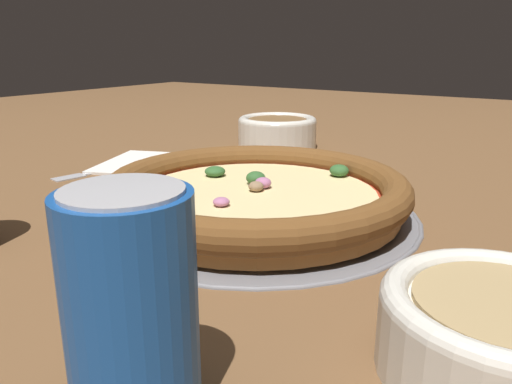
{
  "coord_description": "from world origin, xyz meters",
  "views": [
    {
      "loc": [
        -0.45,
        -0.3,
        0.19
      ],
      "look_at": [
        0.0,
        0.0,
        0.03
      ],
      "focal_mm": 35.0,
      "sensor_mm": 36.0,
      "label": 1
    }
  ],
  "objects_px": {
    "bowl_near": "(503,330)",
    "beverage_can": "(131,310)",
    "bowl_far": "(277,131)",
    "fork": "(108,169)",
    "pizza_tray": "(256,213)",
    "napkin": "(145,162)",
    "pizza": "(256,192)"
  },
  "relations": [
    {
      "from": "bowl_near",
      "to": "pizza",
      "type": "bearing_deg",
      "value": 60.03
    },
    {
      "from": "bowl_near",
      "to": "napkin",
      "type": "relative_size",
      "value": 0.72
    },
    {
      "from": "pizza",
      "to": "fork",
      "type": "distance_m",
      "value": 0.31
    },
    {
      "from": "bowl_far",
      "to": "beverage_can",
      "type": "bearing_deg",
      "value": -154.71
    },
    {
      "from": "pizza",
      "to": "beverage_can",
      "type": "xyz_separation_m",
      "value": [
        -0.3,
        -0.12,
        0.03
      ]
    },
    {
      "from": "napkin",
      "to": "fork",
      "type": "bearing_deg",
      "value": 164.27
    },
    {
      "from": "fork",
      "to": "beverage_can",
      "type": "height_order",
      "value": "beverage_can"
    },
    {
      "from": "pizza_tray",
      "to": "beverage_can",
      "type": "bearing_deg",
      "value": -157.44
    },
    {
      "from": "fork",
      "to": "beverage_can",
      "type": "bearing_deg",
      "value": 61.68
    },
    {
      "from": "fork",
      "to": "bowl_far",
      "type": "bearing_deg",
      "value": 167.15
    },
    {
      "from": "fork",
      "to": "beverage_can",
      "type": "relative_size",
      "value": 1.58
    },
    {
      "from": "pizza",
      "to": "bowl_near",
      "type": "bearing_deg",
      "value": -119.97
    },
    {
      "from": "bowl_far",
      "to": "fork",
      "type": "distance_m",
      "value": 0.32
    },
    {
      "from": "beverage_can",
      "to": "bowl_far",
      "type": "bearing_deg",
      "value": 25.29
    },
    {
      "from": "pizza",
      "to": "beverage_can",
      "type": "height_order",
      "value": "beverage_can"
    },
    {
      "from": "fork",
      "to": "bowl_near",
      "type": "bearing_deg",
      "value": 81.01
    },
    {
      "from": "bowl_near",
      "to": "beverage_can",
      "type": "bearing_deg",
      "value": 132.95
    },
    {
      "from": "pizza_tray",
      "to": "beverage_can",
      "type": "height_order",
      "value": "beverage_can"
    },
    {
      "from": "pizza",
      "to": "fork",
      "type": "relative_size",
      "value": 1.75
    },
    {
      "from": "bowl_near",
      "to": "fork",
      "type": "distance_m",
      "value": 0.62
    },
    {
      "from": "pizza_tray",
      "to": "napkin",
      "type": "xyz_separation_m",
      "value": [
        0.11,
        0.29,
        0.0
      ]
    },
    {
      "from": "beverage_can",
      "to": "fork",
      "type": "bearing_deg",
      "value": 51.04
    },
    {
      "from": "bowl_near",
      "to": "napkin",
      "type": "xyz_separation_m",
      "value": [
        0.27,
        0.56,
        -0.03
      ]
    },
    {
      "from": "napkin",
      "to": "bowl_near",
      "type": "bearing_deg",
      "value": -115.47
    },
    {
      "from": "pizza_tray",
      "to": "pizza",
      "type": "relative_size",
      "value": 1.07
    },
    {
      "from": "pizza",
      "to": "napkin",
      "type": "height_order",
      "value": "pizza"
    },
    {
      "from": "pizza_tray",
      "to": "fork",
      "type": "xyz_separation_m",
      "value": [
        0.05,
        0.31,
        -0.0
      ]
    },
    {
      "from": "fork",
      "to": "pizza_tray",
      "type": "bearing_deg",
      "value": 91.6
    },
    {
      "from": "beverage_can",
      "to": "pizza_tray",
      "type": "bearing_deg",
      "value": 22.56
    },
    {
      "from": "pizza_tray",
      "to": "napkin",
      "type": "bearing_deg",
      "value": 69.14
    },
    {
      "from": "beverage_can",
      "to": "napkin",
      "type": "bearing_deg",
      "value": 45.26
    },
    {
      "from": "pizza",
      "to": "bowl_far",
      "type": "distance_m",
      "value": 0.39
    }
  ]
}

